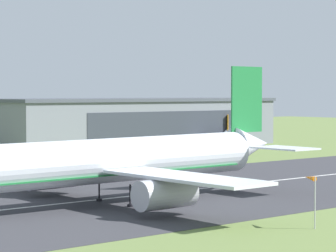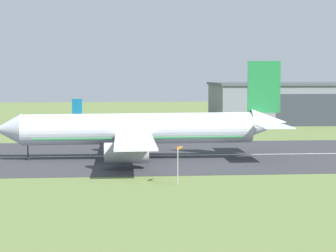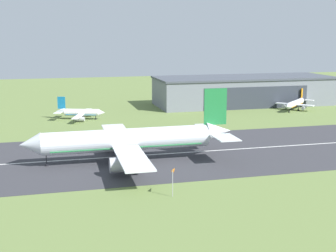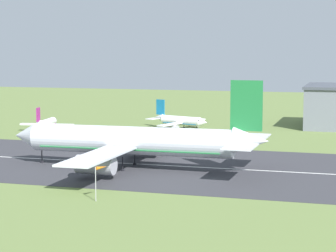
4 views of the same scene
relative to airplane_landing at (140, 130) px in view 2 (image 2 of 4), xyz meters
name	(u,v)px [view 2 (image 2 of 4)]	position (x,y,z in m)	size (l,w,h in m)	color
runway_strip	(267,154)	(27.66, 5.13, -5.98)	(391.68, 54.91, 0.06)	#333338
runway_centreline	(267,154)	(27.66, 5.13, -5.95)	(352.51, 0.70, 0.01)	silver
airplane_landing	(140,130)	(0.00, 0.00, 0.00)	(59.48, 56.34, 19.85)	silver
airplane_parked_west	(102,121)	(-8.22, 70.04, -3.26)	(21.39, 24.46, 9.42)	white
windsock_pole	(180,150)	(4.92, -30.14, -0.57)	(1.61, 2.61, 6.06)	#B7B7BC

